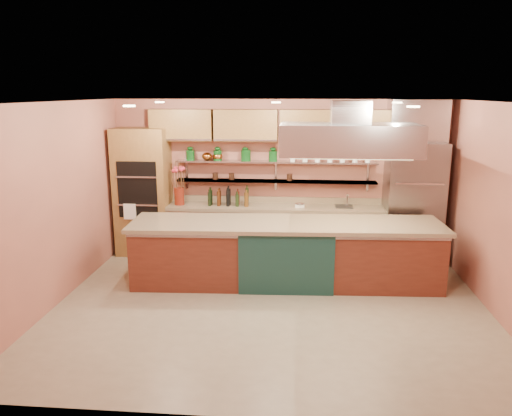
# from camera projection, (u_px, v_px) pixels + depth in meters

# --- Properties ---
(floor) EXTENTS (6.00, 5.00, 0.02)m
(floor) POSITION_uv_depth(u_px,v_px,m) (270.00, 306.00, 7.01)
(floor) COLOR #9D9177
(floor) RESTS_ON ground
(ceiling) EXTENTS (6.00, 5.00, 0.02)m
(ceiling) POSITION_uv_depth(u_px,v_px,m) (272.00, 102.00, 6.37)
(ceiling) COLOR black
(ceiling) RESTS_ON wall_back
(wall_back) EXTENTS (6.00, 0.04, 2.80)m
(wall_back) POSITION_uv_depth(u_px,v_px,m) (279.00, 177.00, 9.11)
(wall_back) COLOR #B66A56
(wall_back) RESTS_ON floor
(wall_front) EXTENTS (6.00, 0.04, 2.80)m
(wall_front) POSITION_uv_depth(u_px,v_px,m) (255.00, 275.00, 4.27)
(wall_front) COLOR #B66A56
(wall_front) RESTS_ON floor
(wall_left) EXTENTS (0.04, 5.00, 2.80)m
(wall_left) POSITION_uv_depth(u_px,v_px,m) (56.00, 204.00, 6.94)
(wall_left) COLOR #B66A56
(wall_left) RESTS_ON floor
(wall_right) EXTENTS (0.04, 5.00, 2.80)m
(wall_right) POSITION_uv_depth(u_px,v_px,m) (503.00, 213.00, 6.44)
(wall_right) COLOR #B66A56
(wall_right) RESTS_ON floor
(oven_stack) EXTENTS (0.95, 0.64, 2.30)m
(oven_stack) POSITION_uv_depth(u_px,v_px,m) (143.00, 192.00, 9.07)
(oven_stack) COLOR olive
(oven_stack) RESTS_ON floor
(refrigerator) EXTENTS (0.95, 0.72, 2.10)m
(refrigerator) POSITION_uv_depth(u_px,v_px,m) (413.00, 203.00, 8.65)
(refrigerator) COLOR gray
(refrigerator) RESTS_ON floor
(back_counter) EXTENTS (3.84, 0.64, 0.93)m
(back_counter) POSITION_uv_depth(u_px,v_px,m) (275.00, 231.00, 9.04)
(back_counter) COLOR #A47F62
(back_counter) RESTS_ON floor
(wall_shelf_lower) EXTENTS (3.60, 0.26, 0.03)m
(wall_shelf_lower) POSITION_uv_depth(u_px,v_px,m) (276.00, 181.00, 9.00)
(wall_shelf_lower) COLOR #ABADB2
(wall_shelf_lower) RESTS_ON wall_back
(wall_shelf_upper) EXTENTS (3.60, 0.26, 0.03)m
(wall_shelf_upper) POSITION_uv_depth(u_px,v_px,m) (276.00, 162.00, 8.92)
(wall_shelf_upper) COLOR #ABADB2
(wall_shelf_upper) RESTS_ON wall_back
(upper_cabinets) EXTENTS (4.60, 0.36, 0.55)m
(upper_cabinets) POSITION_uv_depth(u_px,v_px,m) (279.00, 125.00, 8.72)
(upper_cabinets) COLOR olive
(upper_cabinets) RESTS_ON wall_back
(range_hood) EXTENTS (2.00, 1.00, 0.45)m
(range_hood) POSITION_uv_depth(u_px,v_px,m) (349.00, 139.00, 7.27)
(range_hood) COLOR #ABADB2
(range_hood) RESTS_ON ceiling
(ceiling_downlights) EXTENTS (4.00, 2.80, 0.02)m
(ceiling_downlights) POSITION_uv_depth(u_px,v_px,m) (273.00, 104.00, 6.57)
(ceiling_downlights) COLOR #FFE5A5
(ceiling_downlights) RESTS_ON ceiling
(island) EXTENTS (4.72, 1.22, 0.98)m
(island) POSITION_uv_depth(u_px,v_px,m) (286.00, 253.00, 7.75)
(island) COLOR maroon
(island) RESTS_ON floor
(flower_vase) EXTENTS (0.23, 0.23, 0.31)m
(flower_vase) POSITION_uv_depth(u_px,v_px,m) (179.00, 196.00, 9.00)
(flower_vase) COLOR maroon
(flower_vase) RESTS_ON back_counter
(oil_bottle_cluster) EXTENTS (0.79, 0.25, 0.25)m
(oil_bottle_cluster) POSITION_uv_depth(u_px,v_px,m) (228.00, 199.00, 8.93)
(oil_bottle_cluster) COLOR black
(oil_bottle_cluster) RESTS_ON back_counter
(kitchen_scale) EXTENTS (0.19, 0.16, 0.09)m
(kitchen_scale) POSITION_uv_depth(u_px,v_px,m) (300.00, 204.00, 8.84)
(kitchen_scale) COLOR white
(kitchen_scale) RESTS_ON back_counter
(bar_faucet) EXTENTS (0.04, 0.04, 0.24)m
(bar_faucet) POSITION_uv_depth(u_px,v_px,m) (347.00, 200.00, 8.85)
(bar_faucet) COLOR silver
(bar_faucet) RESTS_ON back_counter
(copper_kettle) EXTENTS (0.23, 0.23, 0.15)m
(copper_kettle) POSITION_uv_depth(u_px,v_px,m) (207.00, 156.00, 9.01)
(copper_kettle) COLOR #B16529
(copper_kettle) RESTS_ON wall_shelf_upper
(green_canister) EXTENTS (0.20, 0.20, 0.20)m
(green_canister) POSITION_uv_depth(u_px,v_px,m) (246.00, 155.00, 8.94)
(green_canister) COLOR #0E4114
(green_canister) RESTS_ON wall_shelf_upper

